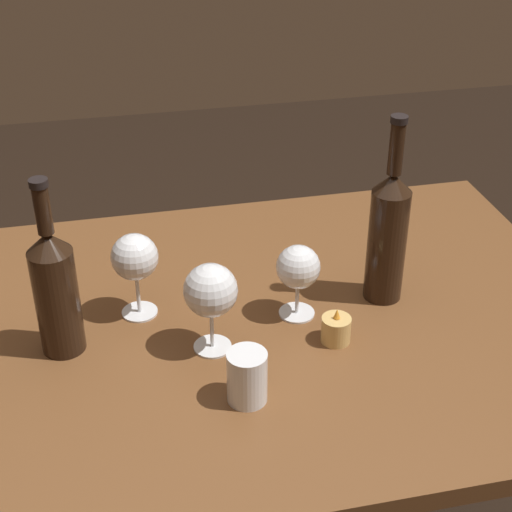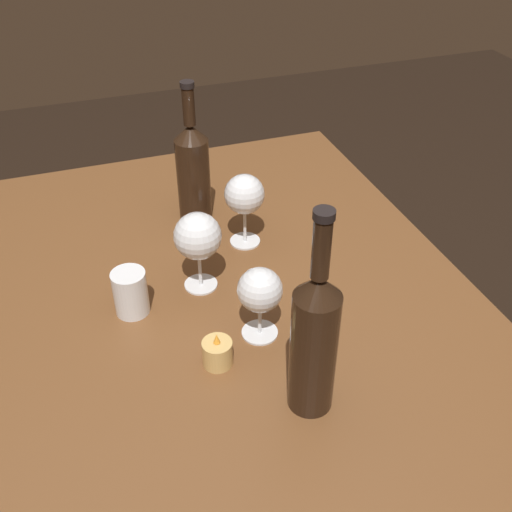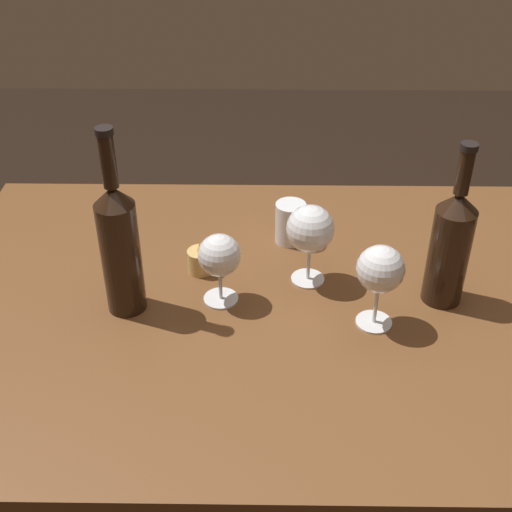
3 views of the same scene
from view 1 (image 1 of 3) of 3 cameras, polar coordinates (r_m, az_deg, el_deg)
dining_table at (r=1.48m, az=-0.76°, el=-7.54°), size 1.30×0.90×0.74m
wine_glass_left at (r=1.39m, az=3.07°, el=-0.87°), size 0.08×0.08×0.14m
wine_glass_right at (r=1.39m, az=-8.86°, el=-0.21°), size 0.08×0.08×0.16m
wine_glass_centre at (r=1.29m, az=-3.34°, el=-2.65°), size 0.09×0.09×0.17m
wine_bottle at (r=1.43m, az=9.62°, el=1.69°), size 0.07×0.07×0.36m
wine_bottle_second at (r=1.33m, az=-14.45°, el=-2.33°), size 0.07×0.07×0.32m
water_tumbler at (r=1.23m, az=-0.66°, el=-8.97°), size 0.06×0.06×0.09m
votive_candle at (r=1.37m, az=5.86°, el=-5.41°), size 0.05×0.05×0.07m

